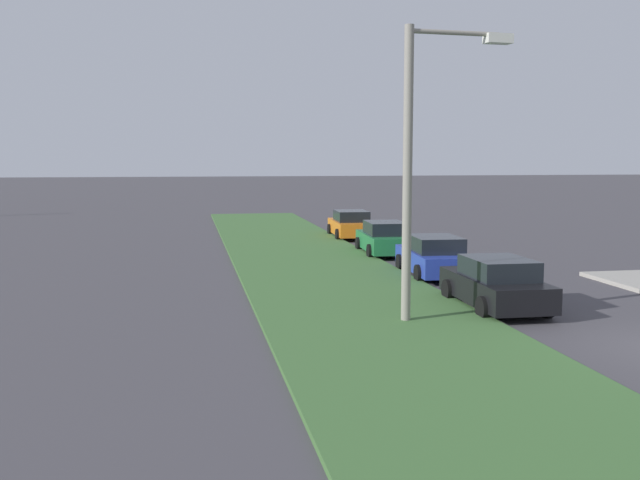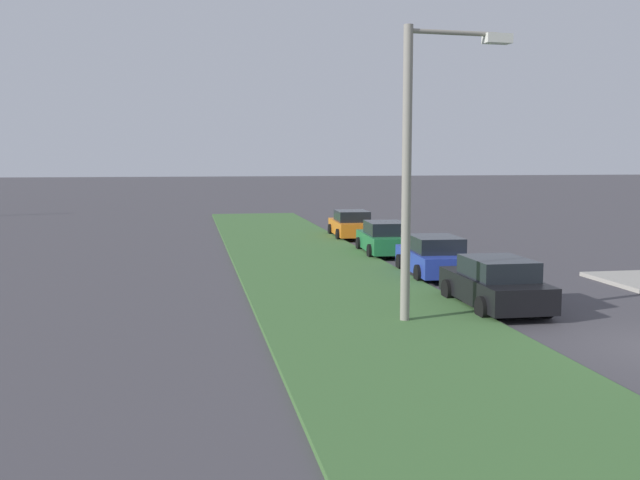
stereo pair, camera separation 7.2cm
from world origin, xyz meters
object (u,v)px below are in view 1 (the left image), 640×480
parked_car_green (385,239)px  parked_car_orange (351,225)px  streetlight (421,152)px  parked_car_black (496,284)px  parked_car_blue (434,257)px

parked_car_green → parked_car_orange: same height
streetlight → parked_car_green: bearing=-11.6°
streetlight → parked_car_black: bearing=-63.3°
parked_car_green → parked_car_orange: bearing=3.0°
parked_car_blue → parked_car_black: bearing=-178.7°
parked_car_black → parked_car_orange: 18.53m
parked_car_green → streetlight: size_ratio=0.59×
parked_car_orange → streetlight: streetlight is taller
parked_car_black → parked_car_blue: size_ratio=0.98×
parked_car_black → parked_car_orange: size_ratio=0.99×
parked_car_green → parked_car_blue: bearing=-175.3°
parked_car_blue → streetlight: (-7.11, 2.88, 3.67)m
parked_car_blue → streetlight: bearing=161.0°
parked_car_green → streetlight: 13.91m
parked_car_green → streetlight: streetlight is taller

